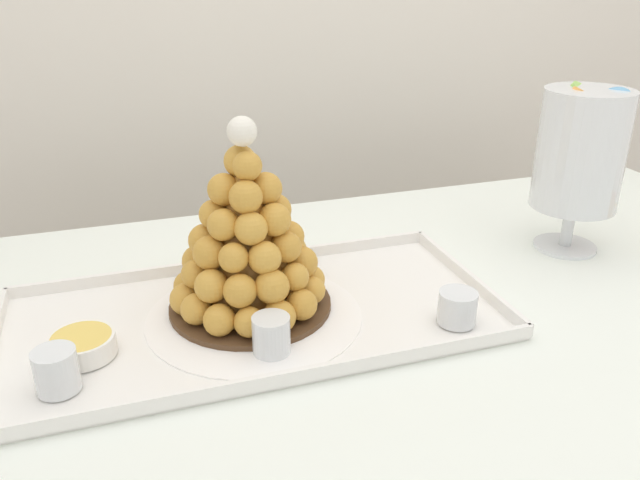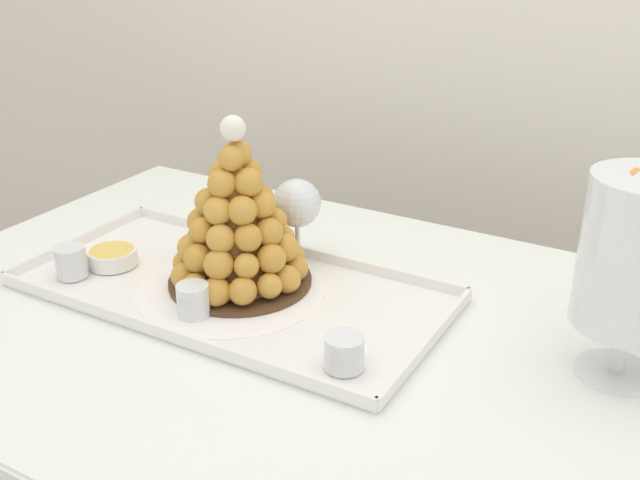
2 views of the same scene
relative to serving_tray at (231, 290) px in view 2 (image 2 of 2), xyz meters
name	(u,v)px [view 2 (image 2 of 2)]	position (x,y,z in m)	size (l,w,h in m)	color
buffet_table	(365,387)	(0.24, -0.01, -0.09)	(1.54, 0.88, 0.77)	brown
serving_tray	(231,290)	(0.00, 0.00, 0.00)	(0.68, 0.33, 0.02)	white
croquembouche	(237,224)	(0.00, 0.02, 0.10)	(0.23, 0.23, 0.27)	#4C331E
dessert_cup_left	(71,263)	(-0.25, -0.09, 0.03)	(0.05, 0.05, 0.05)	silver
dessert_cup_mid_left	(193,301)	(0.00, -0.09, 0.03)	(0.05, 0.05, 0.05)	silver
dessert_cup_centre	(344,353)	(0.26, -0.10, 0.02)	(0.05, 0.05, 0.05)	silver
creme_brulee_ramekin	(112,256)	(-0.22, -0.03, 0.02)	(0.08, 0.08, 0.03)	white
macaron_goblet	(639,255)	(0.57, 0.07, 0.17)	(0.14, 0.14, 0.29)	white
wine_glass	(297,205)	(0.03, 0.14, 0.10)	(0.08, 0.08, 0.15)	silver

